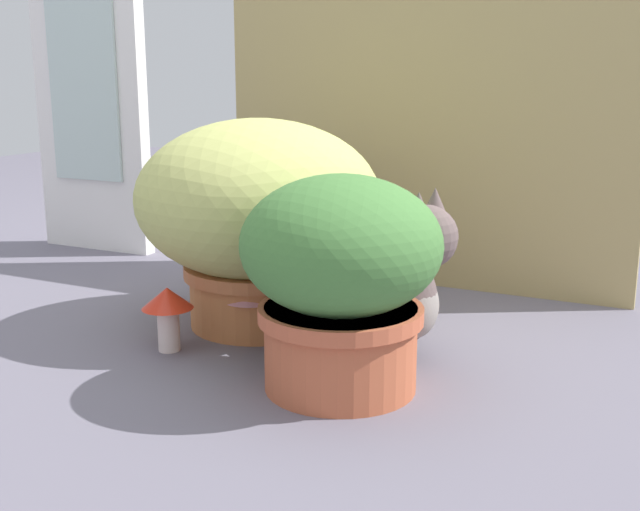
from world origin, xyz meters
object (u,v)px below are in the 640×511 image
object	(u,v)px
leafy_planter	(341,275)
mushroom_ornament_pink	(250,293)
mushroom_ornament_red	(168,306)
cat	(377,287)
grass_planter	(258,212)

from	to	relation	value
leafy_planter	mushroom_ornament_pink	bearing A→B (deg)	151.11
mushroom_ornament_red	leafy_planter	bearing A→B (deg)	-3.34
cat	mushroom_ornament_pink	distance (m)	0.25
grass_planter	mushroom_ornament_pink	size ratio (longest dim) A/B	3.77
grass_planter	cat	distance (m)	0.30
grass_planter	cat	world-z (taller)	grass_planter
mushroom_ornament_red	mushroom_ornament_pink	bearing A→B (deg)	48.71
leafy_planter	cat	distance (m)	0.19
mushroom_ornament_red	mushroom_ornament_pink	distance (m)	0.16
grass_planter	mushroom_ornament_pink	distance (m)	0.17
cat	leafy_planter	bearing A→B (deg)	-86.96
grass_planter	mushroom_ornament_red	size ratio (longest dim) A/B	4.01
grass_planter	mushroom_ornament_red	bearing A→B (deg)	-108.76
leafy_planter	cat	bearing A→B (deg)	93.04
grass_planter	mushroom_ornament_pink	world-z (taller)	grass_planter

